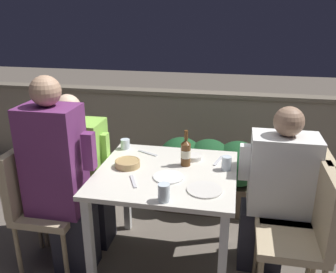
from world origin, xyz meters
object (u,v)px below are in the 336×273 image
chair_left_far (55,176)px  chair_right_near (309,227)px  chair_left_near (36,197)px  person_white_polo (275,192)px  person_purple_stripe (60,179)px  chair_right_far (305,201)px  beer_bottle (186,152)px  person_green_blouse (78,172)px

chair_left_far → chair_right_near: same height
chair_left_near → person_white_polo: 1.62m
person_purple_stripe → chair_right_far: bearing=10.4°
person_white_polo → person_purple_stripe: bearing=-168.2°
chair_left_near → chair_left_far: size_ratio=1.00×
beer_bottle → chair_right_near: bearing=-20.4°
chair_right_far → beer_bottle: beer_bottle is taller
chair_left_far → chair_right_far: same height
chair_left_far → beer_bottle: (1.02, -0.05, 0.30)m
person_white_polo → beer_bottle: person_white_polo is taller
beer_bottle → chair_right_far: bearing=1.8°
person_white_polo → beer_bottle: 0.65m
chair_left_far → person_white_polo: (1.62, -0.03, 0.05)m
chair_left_near → person_purple_stripe: size_ratio=0.65×
chair_left_near → chair_right_near: same height
person_purple_stripe → person_green_blouse: 0.34m
chair_left_far → person_green_blouse: size_ratio=0.75×
chair_left_far → chair_right_near: 1.82m
chair_left_near → person_purple_stripe: (0.19, -0.00, 0.16)m
chair_left_far → chair_right_near: size_ratio=1.00×
person_green_blouse → chair_left_near: bearing=-117.2°
chair_left_near → person_green_blouse: 0.36m
person_green_blouse → chair_right_near: size_ratio=1.33×
beer_bottle → person_purple_stripe: bearing=-161.3°
person_purple_stripe → person_green_blouse: bearing=94.7°
person_white_polo → chair_right_near: bearing=-61.4°
chair_right_far → person_white_polo: 0.20m
chair_left_near → person_purple_stripe: person_purple_stripe is taller
beer_bottle → person_white_polo: bearing=2.3°
chair_right_far → beer_bottle: (-0.80, -0.02, 0.30)m
chair_right_near → chair_right_far: same height
chair_right_far → person_white_polo: (-0.20, 0.00, 0.05)m
person_white_polo → beer_bottle: bearing=-177.7°
person_green_blouse → chair_right_near: 1.63m
person_purple_stripe → person_white_polo: (1.40, 0.29, -0.11)m
beer_bottle → person_green_blouse: bearing=176.4°
chair_right_far → person_green_blouse: bearing=179.0°
chair_left_far → beer_bottle: beer_bottle is taller
chair_right_far → chair_left_far: bearing=179.1°
person_purple_stripe → chair_right_near: (1.57, -0.02, -0.16)m
chair_right_near → person_purple_stripe: bearing=179.3°
chair_left_far → chair_right_far: size_ratio=1.00×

